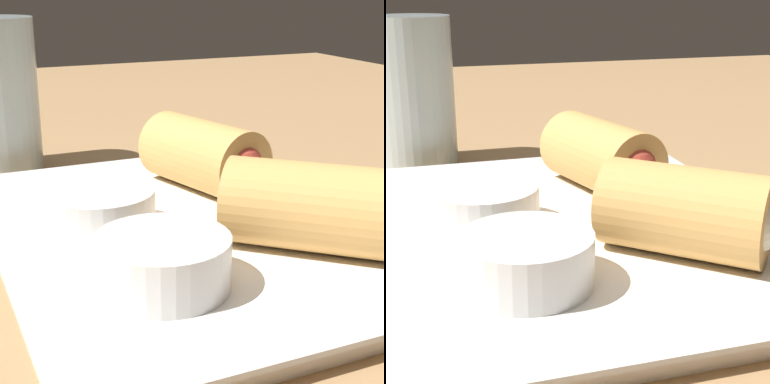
{
  "view_description": "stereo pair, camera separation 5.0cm",
  "coord_description": "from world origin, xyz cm",
  "views": [
    {
      "loc": [
        -36.91,
        17.86,
        18.91
      ],
      "look_at": [
        -0.82,
        1.88,
        5.6
      ],
      "focal_mm": 60.0,
      "sensor_mm": 36.0,
      "label": 1
    },
    {
      "loc": [
        -38.65,
        13.16,
        18.91
      ],
      "look_at": [
        -0.82,
        1.88,
        5.6
      ],
      "focal_mm": 60.0,
      "sensor_mm": 36.0,
      "label": 2
    }
  ],
  "objects": [
    {
      "name": "drinking_glass",
      "position": [
        21.76,
        10.78,
        8.81
      ],
      "size": [
        7.16,
        7.16,
        13.62
      ],
      "color": "silver",
      "rests_on": "table_surface"
    },
    {
      "name": "roll_front_right",
      "position": [
        -7.72,
        -2.95,
        6.12
      ],
      "size": [
        10.23,
        10.53,
        5.24
      ],
      "color": "#DBA356",
      "rests_on": "serving_plate"
    },
    {
      "name": "roll_front_left",
      "position": [
        4.91,
        -1.92,
        6.12
      ],
      "size": [
        10.76,
        7.64,
        5.24
      ],
      "color": "#DBA356",
      "rests_on": "serving_plate"
    },
    {
      "name": "dipping_bowl_far",
      "position": [
        -8.7,
        7.04,
        5.03
      ],
      "size": [
        7.19,
        7.19,
        2.81
      ],
      "color": "white",
      "rests_on": "serving_plate"
    },
    {
      "name": "dipping_bowl_near",
      "position": [
        0.31,
        7.94,
        5.03
      ],
      "size": [
        7.19,
        7.19,
        2.81
      ],
      "color": "white",
      "rests_on": "serving_plate"
    },
    {
      "name": "serving_plate",
      "position": [
        -0.82,
        1.88,
        2.76
      ],
      "size": [
        32.76,
        25.34,
        1.5
      ],
      "color": "white",
      "rests_on": "table_surface"
    },
    {
      "name": "table_surface",
      "position": [
        0.0,
        0.0,
        1.0
      ],
      "size": [
        180.0,
        140.0,
        2.0
      ],
      "color": "#A87F54",
      "rests_on": "ground"
    }
  ]
}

